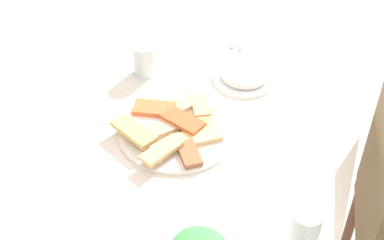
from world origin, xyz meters
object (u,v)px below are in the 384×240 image
fork (244,36)px  spoon (254,38)px  drinking_glass (144,60)px  paper_napkin (249,38)px  pide_platter (176,129)px  salad_plate_greens (244,75)px  dining_table (202,144)px  soda_can (304,232)px

fork → spoon: same height
drinking_glass → paper_napkin: drinking_glass is taller
pide_platter → salad_plate_greens: same height
fork → pide_platter: bearing=9.9°
dining_table → drinking_glass: drinking_glass is taller
drinking_glass → spoon: 0.41m
drinking_glass → spoon: drinking_glass is taller
paper_napkin → spoon: spoon is taller
paper_napkin → fork: bearing=-90.0°
dining_table → soda_can: (0.32, 0.34, 0.13)m
dining_table → paper_napkin: size_ratio=7.90×
dining_table → soda_can: soda_can is taller
salad_plate_greens → drinking_glass: bearing=-76.9°
soda_can → paper_napkin: size_ratio=0.79×
dining_table → paper_napkin: 0.49m
salad_plate_greens → paper_napkin: salad_plate_greens is taller
dining_table → fork: 0.49m
paper_napkin → fork: size_ratio=0.89×
drinking_glass → dining_table: bearing=55.0°
drinking_glass → fork: 0.39m
soda_can → spoon: 0.86m
soda_can → fork: size_ratio=0.71×
pide_platter → drinking_glass: (-0.23, -0.19, 0.04)m
salad_plate_greens → paper_napkin: 0.24m
drinking_glass → spoon: (-0.31, 0.27, -0.04)m
pide_platter → spoon: (-0.54, 0.08, -0.01)m
pide_platter → fork: bearing=175.1°
soda_can → paper_napkin: bearing=-157.3°
soda_can → drinking_glass: (-0.49, -0.59, -0.01)m
dining_table → salad_plate_greens: (-0.24, 0.05, 0.09)m
drinking_glass → salad_plate_greens: bearing=103.1°
salad_plate_greens → fork: bearing=-164.6°
pide_platter → drinking_glass: 0.30m
salad_plate_greens → soda_can: (0.56, 0.29, 0.04)m
soda_can → spoon: (-0.80, -0.32, -0.06)m
pide_platter → drinking_glass: size_ratio=3.35×
dining_table → spoon: bearing=177.1°
dining_table → fork: size_ratio=7.07×
dining_table → drinking_glass: size_ratio=12.16×
fork → paper_napkin: bearing=104.8°
pide_platter → drinking_glass: bearing=-140.3°
salad_plate_greens → spoon: salad_plate_greens is taller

